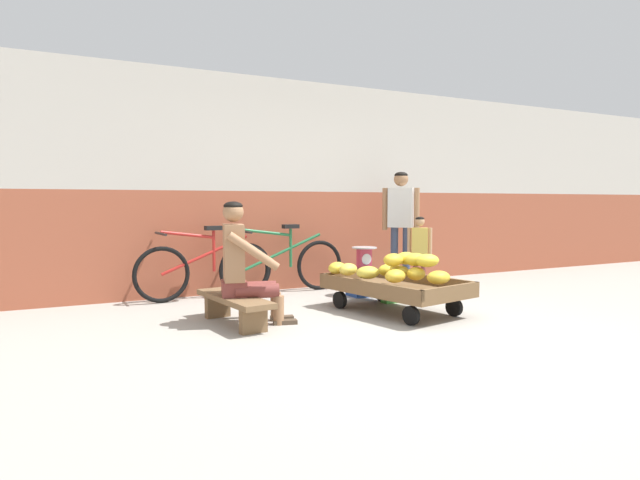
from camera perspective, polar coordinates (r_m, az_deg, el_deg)
name	(u,v)px	position (r m, az deg, el deg)	size (l,w,h in m)	color
ground_plane	(411,335)	(4.73, 9.68, -9.87)	(80.00, 80.00, 0.00)	#A39E93
back_wall	(282,186)	(7.10, -4.04, 5.78)	(16.00, 0.30, 2.70)	#A35138
banana_cart	(395,289)	(5.59, 7.99, -5.18)	(1.11, 1.58, 0.36)	brown
banana_pile	(394,268)	(5.46, 7.81, -2.97)	(0.84, 1.31, 0.26)	yellow
low_bench	(234,303)	(5.05, -9.09, -6.66)	(0.44, 1.13, 0.27)	brown
vendor_seated	(243,263)	(5.00, -8.14, -2.49)	(0.73, 0.57, 1.14)	#9E704C
plastic_crate	(364,283)	(6.54, 4.70, -4.61)	(0.36, 0.28, 0.30)	#234CA8
weighing_scale	(364,258)	(6.50, 4.72, -1.97)	(0.30, 0.30, 0.29)	#28282D
bicycle_near_left	(205,269)	(6.41, -12.06, -3.04)	(1.66, 0.48, 0.86)	black
bicycle_far_left	(283,265)	(6.71, -3.93, -2.65)	(1.66, 0.48, 0.86)	black
customer_adult	(401,216)	(7.19, 8.56, 2.56)	(0.38, 0.36, 1.53)	#38425B
customer_child	(420,246)	(6.77, 10.53, -0.63)	(0.26, 0.22, 0.95)	brown
shopping_bag	(390,292)	(6.13, 7.48, -5.51)	(0.18, 0.12, 0.24)	green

